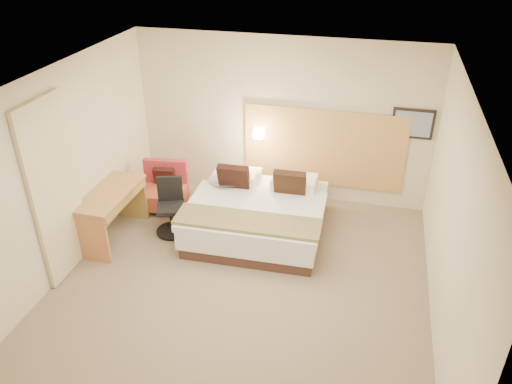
% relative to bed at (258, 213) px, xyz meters
% --- Properties ---
extents(floor, '(4.80, 5.00, 0.02)m').
position_rel_bed_xyz_m(floor, '(0.09, -1.26, -0.33)').
color(floor, '#7D6B54').
rests_on(floor, ground).
extents(ceiling, '(4.80, 5.00, 0.02)m').
position_rel_bed_xyz_m(ceiling, '(0.09, -1.26, 2.39)').
color(ceiling, silver).
rests_on(ceiling, floor).
extents(wall_back, '(4.80, 0.02, 2.70)m').
position_rel_bed_xyz_m(wall_back, '(0.09, 1.25, 1.03)').
color(wall_back, beige).
rests_on(wall_back, floor).
extents(wall_front, '(4.80, 0.02, 2.70)m').
position_rel_bed_xyz_m(wall_front, '(0.09, -3.77, 1.03)').
color(wall_front, beige).
rests_on(wall_front, floor).
extents(wall_left, '(0.02, 5.00, 2.70)m').
position_rel_bed_xyz_m(wall_left, '(-2.32, -1.26, 1.03)').
color(wall_left, beige).
rests_on(wall_left, floor).
extents(wall_right, '(0.02, 5.00, 2.70)m').
position_rel_bed_xyz_m(wall_right, '(2.50, -1.26, 1.03)').
color(wall_right, beige).
rests_on(wall_right, floor).
extents(headboard_panel, '(2.60, 0.04, 1.30)m').
position_rel_bed_xyz_m(headboard_panel, '(0.79, 1.21, 0.63)').
color(headboard_panel, tan).
rests_on(headboard_panel, wall_back).
extents(art_frame, '(0.62, 0.03, 0.47)m').
position_rel_bed_xyz_m(art_frame, '(2.11, 1.22, 1.18)').
color(art_frame, black).
rests_on(art_frame, wall_back).
extents(art_canvas, '(0.54, 0.01, 0.39)m').
position_rel_bed_xyz_m(art_canvas, '(2.11, 1.20, 1.18)').
color(art_canvas, '#778FA4').
rests_on(art_canvas, wall_back).
extents(lamp_arm, '(0.02, 0.12, 0.02)m').
position_rel_bed_xyz_m(lamp_arm, '(-0.26, 1.16, 0.83)').
color(lamp_arm, white).
rests_on(lamp_arm, wall_back).
extents(lamp_shade, '(0.15, 0.15, 0.15)m').
position_rel_bed_xyz_m(lamp_shade, '(-0.26, 1.10, 0.83)').
color(lamp_shade, '#FFEDC6').
rests_on(lamp_shade, wall_back).
extents(curtain, '(0.06, 0.90, 2.42)m').
position_rel_bed_xyz_m(curtain, '(-2.27, -1.51, 0.90)').
color(curtain, beige).
rests_on(curtain, wall_left).
extents(bottle_a, '(0.08, 0.08, 0.22)m').
position_rel_bed_xyz_m(bottle_a, '(-0.68, 0.45, 0.42)').
color(bottle_a, '#84B6CC').
rests_on(bottle_a, side_table).
extents(bottle_b, '(0.08, 0.08, 0.22)m').
position_rel_bed_xyz_m(bottle_b, '(-0.63, 0.45, 0.42)').
color(bottle_b, '#79A9BC').
rests_on(bottle_b, side_table).
extents(menu_folder, '(0.16, 0.10, 0.25)m').
position_rel_bed_xyz_m(menu_folder, '(-0.51, 0.33, 0.43)').
color(menu_folder, '#341915').
rests_on(menu_folder, side_table).
extents(bed, '(2.04, 1.98, 0.97)m').
position_rel_bed_xyz_m(bed, '(0.00, 0.00, 0.00)').
color(bed, '#402620').
rests_on(bed, floor).
extents(lounge_chair, '(0.80, 0.72, 0.76)m').
position_rel_bed_xyz_m(lounge_chair, '(-1.67, 0.33, -0.01)').
color(lounge_chair, tan).
rests_on(lounge_chair, floor).
extents(side_table, '(0.71, 0.71, 0.62)m').
position_rel_bed_xyz_m(side_table, '(-0.62, 0.41, 0.03)').
color(side_table, white).
rests_on(side_table, floor).
extents(desk, '(0.60, 1.27, 0.79)m').
position_rel_bed_xyz_m(desk, '(-2.02, -0.69, 0.31)').
color(desk, '#A77741').
rests_on(desk, floor).
extents(desk_chair, '(0.62, 0.62, 0.87)m').
position_rel_bed_xyz_m(desk_chair, '(-1.27, -0.32, 0.04)').
color(desk_chair, black).
rests_on(desk_chair, floor).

